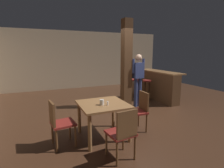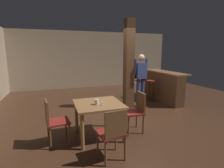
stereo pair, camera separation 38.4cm
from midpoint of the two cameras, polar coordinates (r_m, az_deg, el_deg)
The scene contains 13 objects.
ground_plane at distance 5.16m, azimuth 8.09°, elevation -10.01°, with size 10.80×10.80×0.00m, color #382114.
wall_back at distance 9.08m, azimuth -4.65°, elevation 7.90°, with size 8.00×0.10×2.80m, color gray.
pillar at distance 5.61m, azimuth 7.48°, elevation 6.33°, with size 0.28×0.28×2.80m, color #4C301C.
dining_table at distance 3.68m, azimuth -1.46°, elevation -8.08°, with size 0.97×0.97×0.74m.
chair_east at distance 4.04m, azimuth 10.63°, elevation -8.28°, with size 0.43×0.43×0.89m.
chair_south at distance 2.95m, azimuth 4.15°, elevation -15.37°, with size 0.46×0.46×0.89m.
chair_west at distance 3.55m, azimuth -15.55°, elevation -11.19°, with size 0.47×0.47×0.89m.
napkin_cup at distance 3.53m, azimuth -1.95°, elevation -5.94°, with size 0.09×0.09×0.11m, color beige.
salt_shaker at distance 3.51m, azimuth -0.07°, elevation -6.30°, with size 0.03×0.03×0.08m, color silver.
standing_person at distance 5.72m, azimuth 11.29°, elevation 2.29°, with size 0.47×0.22×1.72m.
bar_counter at distance 6.85m, azimuth 17.56°, elevation -0.52°, with size 0.56×2.08×1.08m.
bar_stool_near at distance 6.57m, azimuth 14.34°, elevation -0.62°, with size 0.33×0.33×0.77m.
bar_stool_mid at distance 6.94m, azimuth 10.57°, elevation 0.04°, with size 0.38×0.38×0.74m.
Camera 2 is at (-2.03, -4.37, 1.79)m, focal length 28.00 mm.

